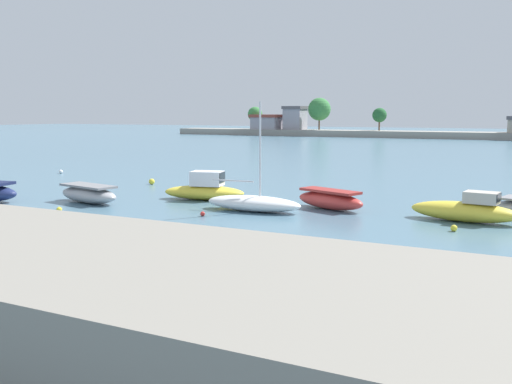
% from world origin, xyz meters
% --- Properties ---
extents(moored_boat_3, '(4.98, 2.58, 1.08)m').
position_xyz_m(moored_boat_3, '(0.68, 7.53, 0.52)').
color(moored_boat_3, '#9E9EA3').
rests_on(moored_boat_3, ground).
extents(moored_boat_4, '(5.37, 3.06, 1.76)m').
position_xyz_m(moored_boat_4, '(6.15, 11.77, 0.62)').
color(moored_boat_4, yellow).
rests_on(moored_boat_4, ground).
extents(moored_boat_5, '(5.56, 2.08, 5.90)m').
position_xyz_m(moored_boat_5, '(10.76, 9.40, 0.44)').
color(moored_boat_5, white).
rests_on(moored_boat_5, ground).
extents(moored_boat_6, '(4.66, 2.86, 1.08)m').
position_xyz_m(moored_boat_6, '(14.23, 11.94, 0.52)').
color(moored_boat_6, '#C63833').
rests_on(moored_boat_6, ground).
extents(moored_boat_7, '(5.37, 2.24, 1.53)m').
position_xyz_m(moored_boat_7, '(21.44, 11.44, 0.56)').
color(moored_boat_7, yellow).
rests_on(moored_boat_7, ground).
extents(mooring_buoy_0, '(0.44, 0.44, 0.44)m').
position_xyz_m(mooring_buoy_0, '(-1.49, 16.44, 0.22)').
color(mooring_buoy_0, yellow).
rests_on(mooring_buoy_0, ground).
extents(mooring_buoy_1, '(0.29, 0.29, 0.29)m').
position_xyz_m(mooring_buoy_1, '(1.66, 4.26, 0.15)').
color(mooring_buoy_1, yellow).
rests_on(mooring_buoy_1, ground).
extents(mooring_buoy_2, '(0.24, 0.24, 0.24)m').
position_xyz_m(mooring_buoy_2, '(9.16, 6.78, 0.12)').
color(mooring_buoy_2, red).
rests_on(mooring_buoy_2, ground).
extents(mooring_buoy_3, '(0.30, 0.30, 0.30)m').
position_xyz_m(mooring_buoy_3, '(21.33, 8.68, 0.15)').
color(mooring_buoy_3, yellow).
rests_on(mooring_buoy_3, ground).
extents(mooring_buoy_4, '(0.33, 0.33, 0.33)m').
position_xyz_m(mooring_buoy_4, '(-13.55, 19.17, 0.17)').
color(mooring_buoy_4, white).
rests_on(mooring_buoy_4, ground).
extents(distant_shoreline, '(121.64, 7.55, 8.86)m').
position_xyz_m(distant_shoreline, '(-4.58, 109.37, 2.02)').
color(distant_shoreline, gray).
rests_on(distant_shoreline, ground).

